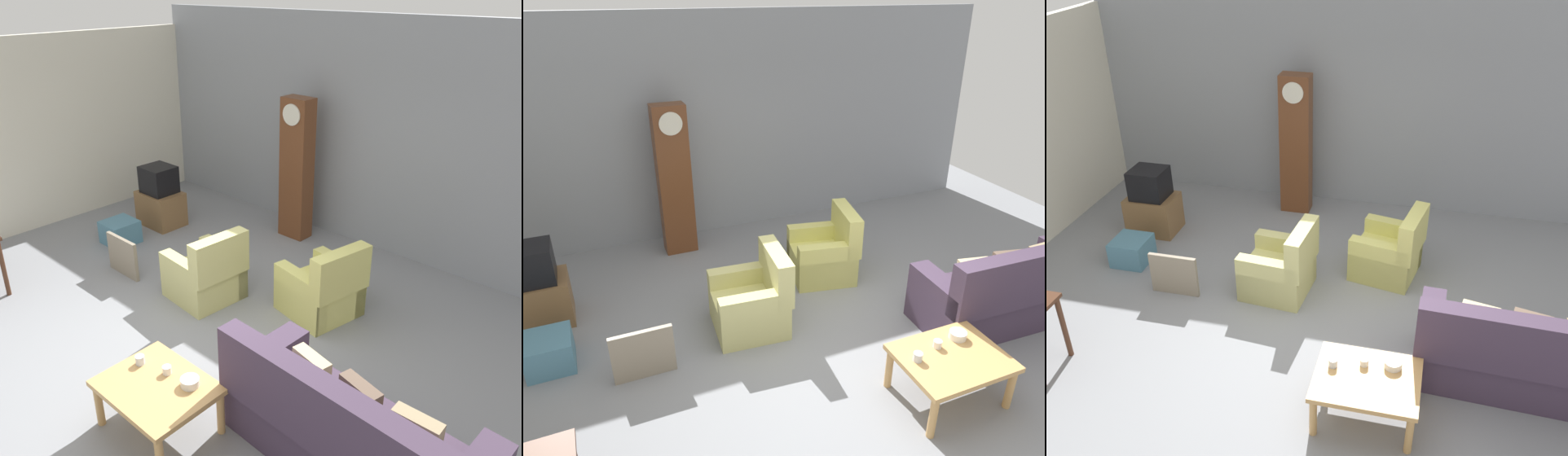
% 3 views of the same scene
% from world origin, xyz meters
% --- Properties ---
extents(ground_plane, '(10.40, 10.40, 0.00)m').
position_xyz_m(ground_plane, '(0.00, 0.00, 0.00)').
color(ground_plane, gray).
extents(garage_door_wall, '(8.40, 0.16, 3.20)m').
position_xyz_m(garage_door_wall, '(0.00, 3.60, 1.60)').
color(garage_door_wall, gray).
rests_on(garage_door_wall, ground_plane).
extents(couch_floral, '(2.13, 0.96, 1.04)m').
position_xyz_m(couch_floral, '(2.10, -0.07, 0.36)').
color(couch_floral, '#423347').
rests_on(couch_floral, ground_plane).
extents(armchair_olive_near, '(0.85, 0.82, 0.92)m').
position_xyz_m(armchair_olive_near, '(-0.62, 0.92, 0.31)').
color(armchair_olive_near, '#CCC67A').
rests_on(armchair_olive_near, ground_plane).
extents(armchair_olive_far, '(0.92, 0.90, 0.92)m').
position_xyz_m(armchair_olive_far, '(0.62, 1.60, 0.31)').
color(armchair_olive_far, '#DAD571').
rests_on(armchair_olive_far, ground_plane).
extents(coffee_table_wood, '(0.96, 0.76, 0.48)m').
position_xyz_m(coffee_table_wood, '(0.66, -0.79, 0.41)').
color(coffee_table_wood, tan).
rests_on(coffee_table_wood, ground_plane).
extents(grandfather_clock, '(0.44, 0.30, 2.10)m').
position_xyz_m(grandfather_clock, '(-0.98, 3.06, 1.06)').
color(grandfather_clock, brown).
rests_on(grandfather_clock, ground_plane).
extents(tv_stand_cabinet, '(0.68, 0.52, 0.55)m').
position_xyz_m(tv_stand_cabinet, '(-2.81, 1.93, 0.27)').
color(tv_stand_cabinet, brown).
rests_on(tv_stand_cabinet, ground_plane).
extents(tv_crt, '(0.48, 0.44, 0.42)m').
position_xyz_m(tv_crt, '(-2.81, 1.93, 0.76)').
color(tv_crt, black).
rests_on(tv_crt, tv_stand_cabinet).
extents(framed_picture_leaning, '(0.60, 0.05, 0.53)m').
position_xyz_m(framed_picture_leaning, '(-1.87, 0.57, 0.27)').
color(framed_picture_leaning, gray).
rests_on(framed_picture_leaning, ground_plane).
extents(storage_box_blue, '(0.45, 0.46, 0.34)m').
position_xyz_m(storage_box_blue, '(-2.72, 1.10, 0.17)').
color(storage_box_blue, teal).
rests_on(storage_box_blue, ground_plane).
extents(cup_white_porcelain, '(0.08, 0.08, 0.07)m').
position_xyz_m(cup_white_porcelain, '(0.61, -0.64, 0.51)').
color(cup_white_porcelain, white).
rests_on(cup_white_porcelain, coffee_table_wood).
extents(cup_blue_rimmed, '(0.08, 0.08, 0.08)m').
position_xyz_m(cup_blue_rimmed, '(0.33, -0.72, 0.52)').
color(cup_blue_rimmed, silver).
rests_on(cup_blue_rimmed, coffee_table_wood).
extents(bowl_white_stacked, '(0.16, 0.16, 0.07)m').
position_xyz_m(bowl_white_stacked, '(0.87, -0.61, 0.51)').
color(bowl_white_stacked, white).
rests_on(bowl_white_stacked, coffee_table_wood).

